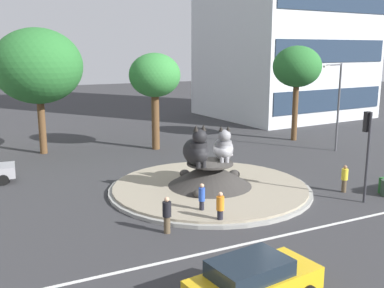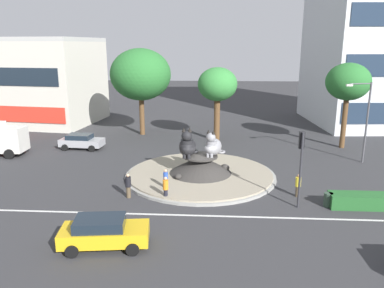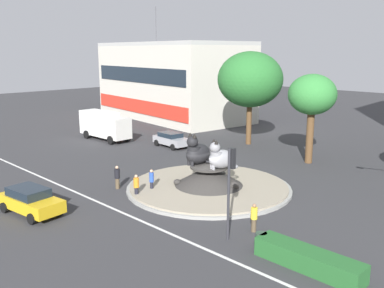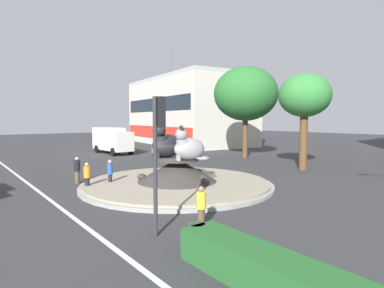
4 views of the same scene
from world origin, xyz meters
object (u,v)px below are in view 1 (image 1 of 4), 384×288
(pedestrian_blue_shirt, at_px, (202,199))
(traffic_light_mast, at_px, (367,140))
(office_tower, at_px, (286,6))
(second_tree_near_tower, at_px, (297,67))
(pedestrian_yellow_shirt, at_px, (344,178))
(cat_statue_black, at_px, (196,150))
(pedestrian_black_shirt, at_px, (167,214))
(pedestrian_orange_shirt, at_px, (220,208))
(parked_car_right, at_px, (253,281))
(broadleaf_tree_behind_island, at_px, (38,66))
(cat_statue_grey, at_px, (224,147))
(third_tree_left, at_px, (155,76))
(streetlight_arm, at_px, (337,101))

(pedestrian_blue_shirt, bearing_deg, traffic_light_mast, -2.12)
(office_tower, height_order, second_tree_near_tower, office_tower)
(office_tower, bearing_deg, pedestrian_yellow_shirt, -125.16)
(cat_statue_black, bearing_deg, office_tower, 136.63)
(cat_statue_black, relative_size, pedestrian_black_shirt, 1.39)
(pedestrian_orange_shirt, relative_size, pedestrian_yellow_shirt, 1.02)
(cat_statue_black, relative_size, pedestrian_yellow_shirt, 1.47)
(pedestrian_yellow_shirt, height_order, pedestrian_black_shirt, pedestrian_black_shirt)
(pedestrian_orange_shirt, bearing_deg, parked_car_right, 44.32)
(broadleaf_tree_behind_island, relative_size, second_tree_near_tower, 1.16)
(cat_statue_black, height_order, traffic_light_mast, traffic_light_mast)
(broadleaf_tree_behind_island, relative_size, pedestrian_orange_shirt, 5.91)
(cat_statue_grey, xyz_separation_m, second_tree_near_tower, (12.69, 9.33, 3.98))
(third_tree_left, bearing_deg, parked_car_right, -104.09)
(office_tower, xyz_separation_m, pedestrian_black_shirt, (-26.72, -26.86, -12.03))
(office_tower, relative_size, pedestrian_orange_shirt, 15.99)
(streetlight_arm, relative_size, pedestrian_blue_shirt, 4.21)
(pedestrian_blue_shirt, bearing_deg, broadleaf_tree_behind_island, 116.75)
(third_tree_left, relative_size, pedestrian_yellow_shirt, 4.88)
(traffic_light_mast, relative_size, pedestrian_blue_shirt, 2.95)
(pedestrian_yellow_shirt, distance_m, pedestrian_black_shirt, 11.31)
(second_tree_near_tower, relative_size, pedestrian_black_shirt, 4.94)
(third_tree_left, relative_size, pedestrian_blue_shirt, 4.70)
(second_tree_near_tower, height_order, pedestrian_yellow_shirt, second_tree_near_tower)
(parked_car_right, bearing_deg, pedestrian_blue_shirt, 67.15)
(cat_statue_grey, xyz_separation_m, pedestrian_orange_shirt, (-3.01, -4.90, -1.58))
(pedestrian_yellow_shirt, bearing_deg, pedestrian_orange_shirt, 83.55)
(streetlight_arm, height_order, parked_car_right, streetlight_arm)
(second_tree_near_tower, bearing_deg, broadleaf_tree_behind_island, 167.88)
(cat_statue_black, distance_m, streetlight_arm, 15.38)
(pedestrian_yellow_shirt, bearing_deg, streetlight_arm, -54.48)
(pedestrian_yellow_shirt, bearing_deg, pedestrian_black_shirt, 80.50)
(streetlight_arm, distance_m, pedestrian_orange_shirt, 18.49)
(second_tree_near_tower, distance_m, third_tree_left, 12.57)
(broadleaf_tree_behind_island, distance_m, parked_car_right, 25.68)
(second_tree_near_tower, bearing_deg, office_tower, 56.68)
(third_tree_left, bearing_deg, cat_statue_grey, -91.52)
(cat_statue_black, bearing_deg, pedestrian_yellow_shirt, 67.99)
(traffic_light_mast, relative_size, pedestrian_black_shirt, 2.89)
(traffic_light_mast, xyz_separation_m, second_tree_near_tower, (7.28, 14.75, 3.03))
(traffic_light_mast, relative_size, pedestrian_orange_shirt, 2.99)
(broadleaf_tree_behind_island, bearing_deg, pedestrian_yellow_shirt, -51.74)
(third_tree_left, bearing_deg, second_tree_near_tower, -9.37)
(second_tree_near_tower, height_order, streetlight_arm, second_tree_near_tower)
(cat_statue_black, bearing_deg, third_tree_left, 171.59)
(office_tower, relative_size, broadleaf_tree_behind_island, 2.71)
(cat_statue_black, distance_m, broadleaf_tree_behind_island, 15.96)
(third_tree_left, relative_size, parked_car_right, 1.68)
(pedestrian_yellow_shirt, relative_size, pedestrian_black_shirt, 0.94)
(broadleaf_tree_behind_island, distance_m, pedestrian_black_shirt, 19.49)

